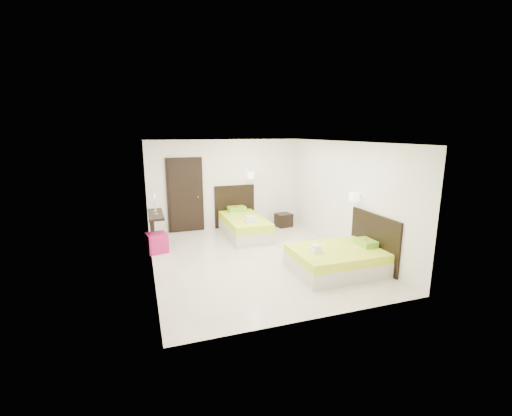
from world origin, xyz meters
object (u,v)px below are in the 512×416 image
object	(u,v)px
bed_single	(244,224)
bed_double	(340,258)
nightstand	(284,220)
ottoman	(157,243)

from	to	relation	value
bed_single	bed_double	world-z (taller)	bed_single
nightstand	ottoman	size ratio (longest dim) A/B	0.98
bed_double	ottoman	world-z (taller)	bed_double
bed_single	nightstand	distance (m)	1.48
bed_single	ottoman	world-z (taller)	bed_single
nightstand	ottoman	world-z (taller)	ottoman
bed_single	nightstand	world-z (taller)	bed_single
bed_double	nightstand	world-z (taller)	bed_double
ottoman	bed_double	bearing A→B (deg)	-34.18
bed_double	ottoman	bearing A→B (deg)	145.82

